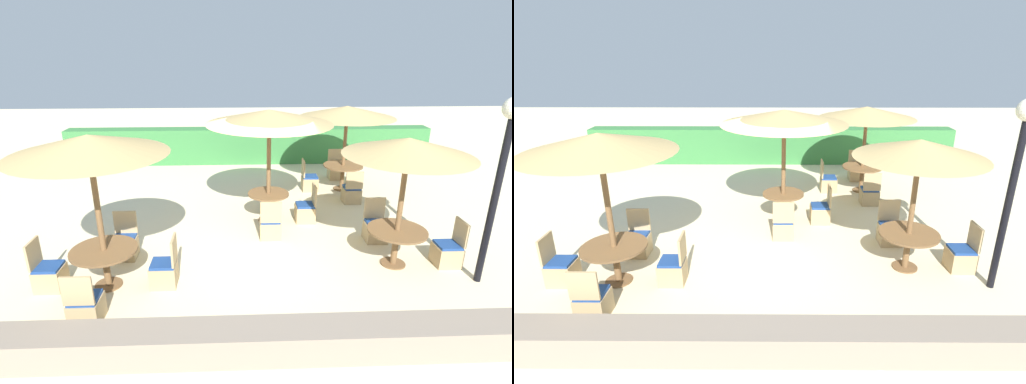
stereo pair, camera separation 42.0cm
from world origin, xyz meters
TOP-DOWN VIEW (x-y plane):
  - ground_plane at (0.00, 0.00)m, footprint 40.00×40.00m
  - hedge_row at (0.00, 6.26)m, footprint 13.00×0.70m
  - stone_border at (0.00, -3.54)m, footprint 10.00×0.56m
  - lamp_post at (3.97, -1.84)m, footprint 0.36×0.36m
  - parasol_front_right at (2.63, -1.20)m, footprint 2.34×2.34m
  - round_table_front_right at (2.63, -1.20)m, footprint 1.12×1.12m
  - patio_chair_front_right_east at (3.68, -1.24)m, footprint 0.46×0.46m
  - patio_chair_front_right_north at (2.60, -0.15)m, footprint 0.46×0.46m
  - parasol_center at (0.32, 0.99)m, footprint 2.91×2.91m
  - round_table_center at (0.32, 0.99)m, footprint 0.99×0.99m
  - patio_chair_center_east at (1.23, 0.94)m, footprint 0.46×0.46m
  - patio_chair_center_south at (0.29, 0.08)m, footprint 0.46×0.46m
  - parasol_back_right at (2.68, 3.19)m, footprint 2.71×2.71m
  - round_table_back_right at (2.68, 3.19)m, footprint 1.16×1.16m
  - patio_chair_back_right_north at (2.73, 4.21)m, footprint 0.46×0.46m
  - patio_chair_back_right_south at (2.68, 2.13)m, footprint 0.46×0.46m
  - patio_chair_back_right_west at (1.69, 3.14)m, footprint 0.46×0.46m
  - parasol_front_left at (-2.75, -1.71)m, footprint 2.55×2.55m
  - round_table_front_left at (-2.75, -1.71)m, footprint 1.16×1.16m
  - patio_chair_front_left_west at (-3.76, -1.74)m, footprint 0.46×0.46m
  - patio_chair_front_left_east at (-1.73, -1.71)m, footprint 0.46×0.46m
  - patio_chair_front_left_north at (-2.71, -0.67)m, footprint 0.46×0.46m
  - patio_chair_front_left_south at (-2.77, -2.72)m, footprint 0.46×0.46m

SIDE VIEW (x-z plane):
  - ground_plane at x=0.00m, z-range 0.00..0.00m
  - stone_border at x=0.00m, z-range 0.00..0.47m
  - patio_chair_front_right_east at x=3.68m, z-range -0.20..0.73m
  - patio_chair_front_right_north at x=2.60m, z-range -0.20..0.73m
  - patio_chair_center_east at x=1.23m, z-range -0.20..0.73m
  - patio_chair_center_south at x=0.29m, z-range -0.20..0.73m
  - patio_chair_back_right_north at x=2.73m, z-range -0.20..0.73m
  - patio_chair_back_right_south at x=2.68m, z-range -0.20..0.73m
  - patio_chair_back_right_west at x=1.69m, z-range -0.20..0.73m
  - patio_chair_front_left_west at x=-3.76m, z-range -0.20..0.73m
  - patio_chair_front_left_east at x=-1.73m, z-range -0.20..0.73m
  - patio_chair_front_left_north at x=-2.71m, z-range -0.20..0.73m
  - patio_chair_front_left_south at x=-2.77m, z-range -0.20..0.73m
  - round_table_center at x=0.32m, z-range 0.19..0.92m
  - round_table_front_left at x=-2.75m, z-range 0.22..0.95m
  - round_table_front_right at x=2.63m, z-range 0.23..0.98m
  - round_table_back_right at x=2.68m, z-range 0.23..0.98m
  - hedge_row at x=0.00m, z-range 0.00..1.26m
  - parasol_back_right at x=2.68m, z-range 1.07..3.54m
  - lamp_post at x=3.97m, z-range 0.69..4.01m
  - parasol_front_right at x=2.63m, z-range 1.09..3.63m
  - parasol_center at x=0.32m, z-range 1.19..3.90m
  - parasol_front_left at x=-2.75m, z-range 1.20..3.95m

